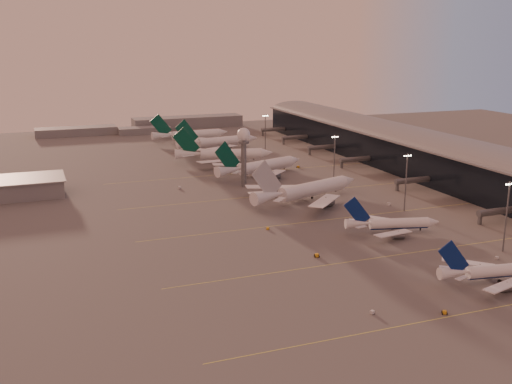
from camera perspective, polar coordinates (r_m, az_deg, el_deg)
name	(u,v)px	position (r m, az deg, el deg)	size (l,w,h in m)	color
ground	(356,274)	(192.61, 9.54, -7.69)	(700.00, 700.00, 0.00)	#5D5A5A
taxiway_markings	(352,216)	(252.61, 9.10, -2.28)	(180.00, 185.25, 0.02)	#ECE853
terminal	(430,156)	(336.16, 16.21, 3.34)	(57.00, 362.00, 23.04)	black
radar_tower	(244,145)	(294.40, -1.18, 4.47)	(6.40, 6.40, 31.10)	#5B5E63
mast_a	(507,214)	(222.06, 22.77, -1.90)	(3.60, 0.56, 25.00)	#5B5E63
mast_b	(406,180)	(261.37, 14.10, 1.14)	(3.60, 0.56, 25.00)	#5B5E63
mast_c	(334,157)	(304.66, 7.48, 3.31)	(3.60, 0.56, 25.00)	#5B5E63
mast_d	(265,132)	(384.40, 0.89, 5.73)	(3.60, 0.56, 25.00)	#5B5E63
distant_horizon	(156,125)	(492.43, -9.49, 6.30)	(165.00, 37.50, 9.00)	slate
narrowbody_near	(494,273)	(196.48, 21.70, -7.19)	(36.88, 29.22, 14.49)	white
narrowbody_mid	(392,225)	(233.44, 12.85, -3.11)	(37.14, 29.28, 14.76)	white
widebody_white	(307,193)	(272.49, 4.92, -0.07)	(61.18, 48.22, 22.37)	white
greentail_a	(261,169)	(322.42, 0.44, 2.24)	(56.51, 44.86, 21.37)	white
greentail_b	(225,156)	(356.53, -3.02, 3.41)	(58.56, 46.83, 21.51)	white
greentail_c	(219,144)	(400.14, -3.57, 4.62)	(59.90, 48.01, 21.88)	white
greentail_d	(191,136)	(433.07, -6.21, 5.29)	(57.75, 46.51, 20.97)	white
gsv_truck_a	(373,310)	(166.92, 11.12, -10.97)	(5.38, 3.13, 2.05)	silver
gsv_tug_near	(445,312)	(171.53, 17.52, -10.89)	(3.33, 3.78, 0.93)	#F2AC1C
gsv_catering_a	(498,254)	(216.98, 22.01, -5.49)	(4.92, 3.24, 3.72)	silver
gsv_tug_mid	(317,256)	(204.63, 5.81, -6.04)	(4.41, 3.38, 1.11)	#F2AC1C
gsv_truck_b	(429,220)	(251.09, 16.17, -2.54)	(5.49, 3.78, 2.09)	silver
gsv_truck_c	(268,227)	(232.25, 1.17, -3.34)	(4.68, 4.50, 1.93)	#F2AC1C
gsv_catering_b	(390,200)	(271.10, 12.60, -0.79)	(5.83, 3.01, 4.66)	silver
gsv_tug_far	(284,189)	(291.60, 2.67, 0.25)	(3.15, 3.96, 0.98)	silver
gsv_truck_d	(179,186)	(297.41, -7.31, 0.58)	(4.46, 6.44, 2.46)	silver
gsv_tug_hangar	(298,167)	(343.29, 4.04, 2.40)	(4.11, 3.15, 1.04)	#F2AC1C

